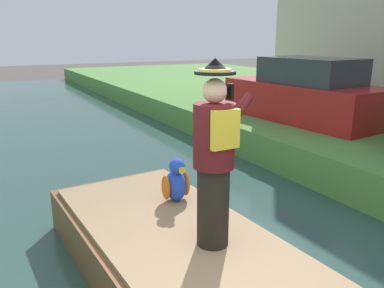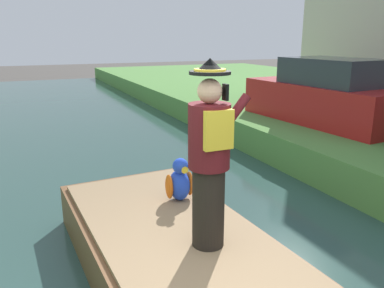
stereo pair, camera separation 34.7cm
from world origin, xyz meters
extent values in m
cube|color=brown|center=(0.00, 0.92, 0.38)|extent=(2.02, 4.29, 0.56)
cube|color=#997A56|center=(0.00, 0.92, 0.69)|extent=(1.86, 3.95, 0.05)
cylinder|color=black|center=(0.19, 0.58, 1.12)|extent=(0.32, 0.32, 0.82)
cylinder|color=#561419|center=(0.19, 0.58, 1.84)|extent=(0.40, 0.40, 0.62)
cube|color=gold|center=(0.19, 0.39, 1.94)|extent=(0.28, 0.06, 0.36)
sphere|color=#DBA884|center=(0.19, 0.58, 2.27)|extent=(0.23, 0.23, 0.23)
cylinder|color=black|center=(0.19, 0.58, 2.43)|extent=(0.38, 0.38, 0.03)
cone|color=black|center=(0.19, 0.58, 2.50)|extent=(0.26, 0.26, 0.12)
cylinder|color=gold|center=(0.19, 0.58, 2.46)|extent=(0.29, 0.29, 0.02)
cylinder|color=#561419|center=(0.41, 0.54, 2.02)|extent=(0.38, 0.09, 0.43)
cube|color=black|center=(0.32, 0.52, 2.26)|extent=(0.03, 0.08, 0.15)
ellipsoid|color=blue|center=(0.35, 1.74, 0.91)|extent=(0.26, 0.32, 0.40)
sphere|color=blue|center=(0.35, 1.70, 1.18)|extent=(0.20, 0.20, 0.20)
cone|color=yellow|center=(0.35, 1.60, 1.17)|extent=(0.09, 0.09, 0.09)
ellipsoid|color=orange|center=(0.21, 1.74, 0.91)|extent=(0.08, 0.20, 0.32)
ellipsoid|color=orange|center=(0.49, 1.74, 0.91)|extent=(0.08, 0.20, 0.32)
cube|color=red|center=(5.25, 4.58, 1.22)|extent=(2.01, 4.12, 0.90)
cube|color=#2D333D|center=(5.25, 4.38, 1.97)|extent=(1.62, 2.31, 0.60)
camera|label=1|loc=(-1.70, -2.44, 2.74)|focal=36.43mm
camera|label=2|loc=(-1.39, -2.59, 2.74)|focal=36.43mm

